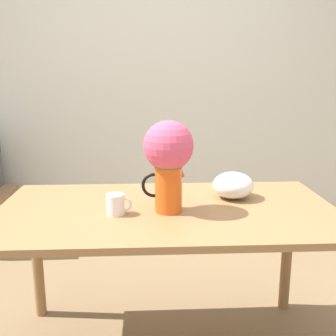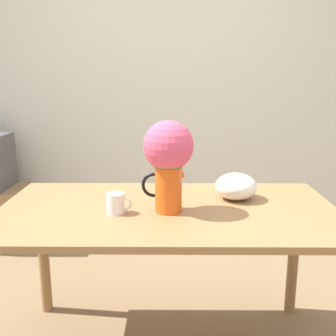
{
  "view_description": "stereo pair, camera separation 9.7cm",
  "coord_description": "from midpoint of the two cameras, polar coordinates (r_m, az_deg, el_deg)",
  "views": [
    {
      "loc": [
        -0.07,
        -1.59,
        1.35
      ],
      "look_at": [
        0.01,
        0.07,
        0.96
      ],
      "focal_mm": 42.0,
      "sensor_mm": 36.0,
      "label": 1
    },
    {
      "loc": [
        0.02,
        -1.59,
        1.35
      ],
      "look_at": [
        0.01,
        0.07,
        0.96
      ],
      "focal_mm": 42.0,
      "sensor_mm": 36.0,
      "label": 2
    }
  ],
  "objects": [
    {
      "name": "wall_back",
      "position": [
        3.4,
        -2.55,
        12.35
      ],
      "size": [
        8.0,
        0.05,
        2.6
      ],
      "color": "silver",
      "rests_on": "ground_plane"
    },
    {
      "name": "table",
      "position": [
        1.84,
        -1.66,
        -8.64
      ],
      "size": [
        1.55,
        0.84,
        0.76
      ],
      "color": "olive",
      "rests_on": "ground_plane"
    },
    {
      "name": "flower_vase",
      "position": [
        1.7,
        -1.59,
        1.79
      ],
      "size": [
        0.23,
        0.22,
        0.41
      ],
      "color": "#E05619",
      "rests_on": "table"
    },
    {
      "name": "coffee_mug",
      "position": [
        1.73,
        -9.12,
        -5.25
      ],
      "size": [
        0.11,
        0.08,
        0.09
      ],
      "color": "white",
      "rests_on": "table"
    },
    {
      "name": "white_bowl",
      "position": [
        1.95,
        8.03,
        -2.5
      ],
      "size": [
        0.2,
        0.2,
        0.13
      ],
      "color": "white",
      "rests_on": "table"
    }
  ]
}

